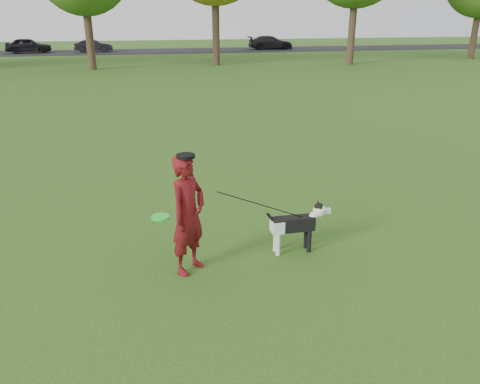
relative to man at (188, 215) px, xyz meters
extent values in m
plane|color=#285116|center=(0.90, 0.23, -0.81)|extent=(120.00, 120.00, 0.00)
cube|color=black|center=(0.90, 40.23, -0.80)|extent=(120.00, 7.00, 0.02)
imported|color=#5A0C0E|center=(0.00, 0.00, 0.00)|extent=(0.69, 0.69, 1.61)
cube|color=black|center=(1.51, 0.20, -0.37)|extent=(0.62, 0.19, 0.20)
cube|color=white|center=(1.27, 0.20, -0.38)|extent=(0.17, 0.19, 0.18)
cylinder|color=white|center=(1.27, 0.14, -0.64)|extent=(0.06, 0.06, 0.34)
cylinder|color=white|center=(1.27, 0.27, -0.64)|extent=(0.06, 0.06, 0.34)
cylinder|color=black|center=(1.74, 0.14, -0.64)|extent=(0.06, 0.06, 0.34)
cylinder|color=black|center=(1.74, 0.27, -0.64)|extent=(0.06, 0.06, 0.34)
cylinder|color=white|center=(1.79, 0.20, -0.32)|extent=(0.20, 0.12, 0.22)
sphere|color=white|center=(1.90, 0.20, -0.19)|extent=(0.19, 0.19, 0.19)
sphere|color=black|center=(1.89, 0.20, -0.15)|extent=(0.15, 0.15, 0.15)
cube|color=white|center=(2.00, 0.20, -0.21)|extent=(0.12, 0.07, 0.07)
sphere|color=black|center=(2.07, 0.20, -0.21)|extent=(0.04, 0.04, 0.04)
cone|color=black|center=(1.89, 0.15, -0.10)|extent=(0.07, 0.07, 0.08)
cone|color=black|center=(1.89, 0.25, -0.10)|extent=(0.07, 0.07, 0.08)
cylinder|color=black|center=(1.21, 0.20, -0.30)|extent=(0.21, 0.04, 0.28)
cylinder|color=black|center=(1.73, 0.20, -0.31)|extent=(0.13, 0.13, 0.02)
imported|color=black|center=(-9.50, 40.23, -0.14)|extent=(3.89, 1.83, 1.29)
imported|color=black|center=(-4.01, 40.23, -0.24)|extent=(3.33, 1.26, 1.08)
imported|color=black|center=(12.51, 40.23, -0.16)|extent=(4.38, 1.94, 1.25)
cylinder|color=#1EEF34|center=(-0.36, -0.12, 0.06)|extent=(0.23, 0.23, 0.02)
cylinder|color=black|center=(0.00, 0.00, 0.79)|extent=(0.24, 0.24, 0.04)
cylinder|color=#38281C|center=(-3.10, 25.73, 1.29)|extent=(0.48, 0.48, 4.20)
cylinder|color=#38281C|center=(4.90, 26.73, 1.71)|extent=(0.48, 0.48, 5.04)
cylinder|color=#38281C|center=(13.90, 25.23, 1.61)|extent=(0.48, 0.48, 4.83)
cylinder|color=#38281C|center=(24.90, 27.23, 1.19)|extent=(0.48, 0.48, 3.99)
camera|label=1|loc=(-0.53, -5.57, 2.44)|focal=35.00mm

